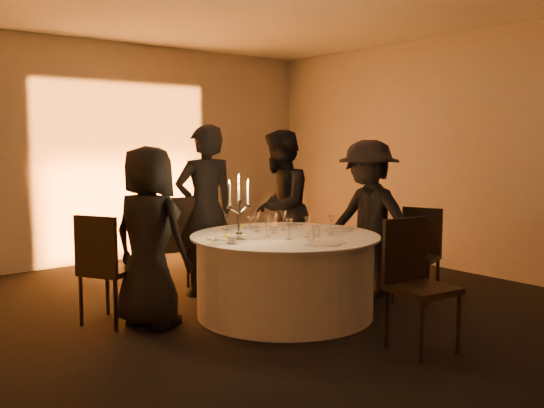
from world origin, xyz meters
TOP-DOWN VIEW (x-y plane):
  - floor at (0.00, 0.00)m, footprint 7.00×7.00m
  - wall_back at (0.00, 3.50)m, footprint 7.00×0.00m
  - wall_right at (3.00, 0.00)m, footprint 0.00×7.00m
  - uplighter_fixture at (0.00, 3.20)m, footprint 0.25×0.12m
  - banquet_table at (0.00, 0.00)m, footprint 1.80×1.80m
  - chair_left at (-1.49, 0.74)m, footprint 0.60×0.60m
  - chair_back_left at (-0.45, 1.29)m, footprint 0.59×0.59m
  - chair_back_right at (1.04, 1.38)m, footprint 0.55×0.55m
  - chair_right at (1.42, -0.47)m, footprint 0.54×0.54m
  - chair_front at (0.20, -1.38)m, footprint 0.51×0.51m
  - guest_left at (-1.18, 0.48)m, footprint 0.77×0.93m
  - guest_back_left at (-0.19, 1.11)m, footprint 0.73×0.55m
  - guest_back_right at (0.76, 1.02)m, footprint 1.10×1.06m
  - guest_right at (1.11, -0.04)m, footprint 0.66×1.10m
  - plate_left at (-0.56, 0.14)m, footprint 0.36×0.24m
  - plate_back_left at (-0.10, 0.59)m, footprint 0.35×0.29m
  - plate_back_right at (0.38, 0.46)m, footprint 0.35×0.26m
  - plate_right at (0.61, -0.12)m, footprint 0.36×0.27m
  - plate_front at (-0.06, -0.62)m, footprint 0.36×0.29m
  - coffee_cup at (-0.67, -0.09)m, footprint 0.11×0.11m
  - candelabra at (-0.55, -0.02)m, footprint 0.25×0.12m
  - wine_glass_a at (-0.01, 0.15)m, footprint 0.07×0.07m
  - wine_glass_b at (0.19, 0.26)m, footprint 0.07×0.07m
  - wine_glass_c at (-0.08, 0.35)m, footprint 0.07×0.07m
  - wine_glass_d at (-0.14, -0.23)m, footprint 0.07×0.07m
  - wine_glass_e at (-0.21, 0.02)m, footprint 0.07×0.07m
  - wine_glass_f at (0.08, -0.23)m, footprint 0.07×0.07m
  - wine_glass_g at (0.37, -0.25)m, footprint 0.07×0.07m
  - wine_glass_h at (-0.32, 0.12)m, footprint 0.07×0.07m
  - wine_glass_i at (-0.39, 0.40)m, footprint 0.07×0.07m
  - tumbler_a at (0.08, 0.29)m, footprint 0.07×0.07m
  - tumbler_b at (-0.03, -0.39)m, footprint 0.07×0.07m
  - tumbler_c at (0.16, -0.27)m, footprint 0.07×0.07m
  - tumbler_d at (0.21, -0.19)m, footprint 0.07×0.07m

SIDE VIEW (x-z plane):
  - floor at x=0.00m, z-range 0.00..0.00m
  - uplighter_fixture at x=0.00m, z-range 0.00..0.10m
  - banquet_table at x=0.00m, z-range 0.00..0.77m
  - chair_back_right at x=1.04m, z-range 0.05..0.96m
  - chair_right at x=1.42m, z-range 0.06..1.02m
  - chair_left at x=-1.49m, z-range 0.07..1.07m
  - chair_front at x=0.20m, z-range 0.07..1.11m
  - chair_back_left at x=-0.45m, z-range 0.07..1.14m
  - plate_back_right at x=0.38m, z-range 0.77..0.78m
  - plate_right at x=0.61m, z-range 0.77..0.78m
  - plate_front at x=-0.06m, z-range 0.77..0.78m
  - plate_back_left at x=-0.10m, z-range 0.74..0.83m
  - plate_left at x=-0.56m, z-range 0.75..0.83m
  - coffee_cup at x=-0.67m, z-range 0.77..0.83m
  - guest_left at x=-1.18m, z-range 0.00..1.62m
  - tumbler_a at x=0.08m, z-range 0.77..0.86m
  - tumbler_b at x=-0.03m, z-range 0.77..0.86m
  - tumbler_c at x=0.16m, z-range 0.77..0.86m
  - tumbler_d at x=0.21m, z-range 0.77..0.86m
  - guest_right at x=1.11m, z-range 0.00..1.67m
  - guest_back_right at x=0.76m, z-range 0.00..1.79m
  - wine_glass_a at x=-0.01m, z-range 0.81..1.00m
  - wine_glass_b at x=0.19m, z-range 0.81..1.00m
  - wine_glass_c at x=-0.08m, z-range 0.81..1.00m
  - wine_glass_d at x=-0.14m, z-range 0.81..1.00m
  - wine_glass_e at x=-0.21m, z-range 0.81..1.00m
  - wine_glass_f at x=0.08m, z-range 0.81..1.00m
  - wine_glass_g at x=0.37m, z-range 0.81..1.00m
  - wine_glass_h at x=-0.32m, z-range 0.81..1.00m
  - wine_glass_i at x=-0.39m, z-range 0.81..1.00m
  - guest_back_left at x=-0.19m, z-range 0.00..1.83m
  - candelabra at x=-0.55m, z-range 0.68..1.28m
  - wall_back at x=0.00m, z-range -2.00..5.00m
  - wall_right at x=3.00m, z-range -2.00..5.00m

